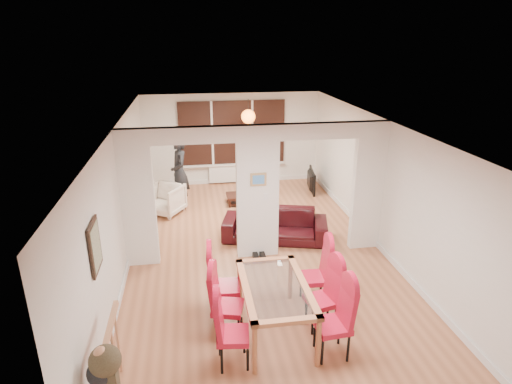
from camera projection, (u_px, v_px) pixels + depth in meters
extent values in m
cube|color=#AA6844|center=(257.00, 254.00, 8.52)|extent=(5.00, 9.00, 0.01)
cube|color=white|center=(258.00, 193.00, 8.07)|extent=(5.00, 0.18, 2.60)
cube|color=black|center=(232.00, 133.00, 12.12)|extent=(3.00, 0.08, 1.80)
cube|color=white|center=(233.00, 173.00, 12.49)|extent=(1.40, 0.08, 0.50)
sphere|color=orange|center=(248.00, 117.00, 10.88)|extent=(0.36, 0.36, 0.36)
cube|color=gray|center=(95.00, 247.00, 5.38)|extent=(0.04, 0.52, 0.67)
cube|color=#4C8CD8|center=(258.00, 179.00, 7.88)|extent=(0.30, 0.03, 0.25)
imported|color=black|center=(275.00, 225.00, 9.06)|extent=(2.33, 1.38, 0.64)
imported|color=beige|center=(165.00, 199.00, 10.34)|extent=(1.07, 1.08, 0.72)
imported|color=black|center=(180.00, 173.00, 10.56)|extent=(0.73, 0.56, 1.81)
imported|color=black|center=(308.00, 180.00, 11.90)|extent=(1.05, 0.29, 0.60)
cylinder|color=#143F19|center=(238.00, 188.00, 11.03)|extent=(0.08, 0.08, 0.30)
imported|color=black|center=(247.00, 192.00, 11.05)|extent=(0.20, 0.20, 0.05)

